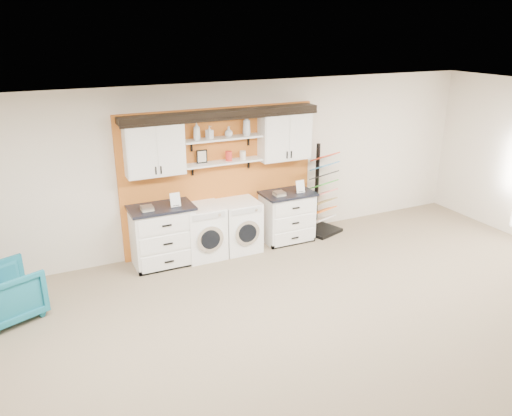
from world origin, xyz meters
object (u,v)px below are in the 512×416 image
washer (203,231)px  sample_rack (322,205)px  dryer (239,225)px  base_cabinet_left (163,235)px  armchair (8,293)px  base_cabinet_right (287,216)px

washer → sample_rack: bearing=0.9°
dryer → washer: bearing=180.0°
dryer → base_cabinet_left: bearing=179.9°
base_cabinet_left → dryer: 1.33m
armchair → dryer: bearing=-100.9°
base_cabinet_right → dryer: (-0.93, -0.00, -0.01)m
washer → dryer: bearing=0.0°
dryer → armchair: dryer is taller
base_cabinet_left → armchair: 2.37m
base_cabinet_right → washer: base_cabinet_right is taller
base_cabinet_right → washer: (-1.58, -0.00, -0.00)m
washer → armchair: (-2.95, -0.68, -0.09)m
dryer → armchair: bearing=-169.4°
base_cabinet_right → sample_rack: sample_rack is taller
base_cabinet_left → dryer: (1.33, -0.00, -0.06)m
base_cabinet_right → washer: size_ratio=1.03×
base_cabinet_left → armchair: (-2.27, -0.68, -0.14)m
washer → sample_rack: (2.34, 0.04, 0.08)m
washer → base_cabinet_right: bearing=0.1°
dryer → sample_rack: bearing=1.3°
base_cabinet_left → sample_rack: size_ratio=0.61×
armchair → base_cabinet_right: bearing=-102.9°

